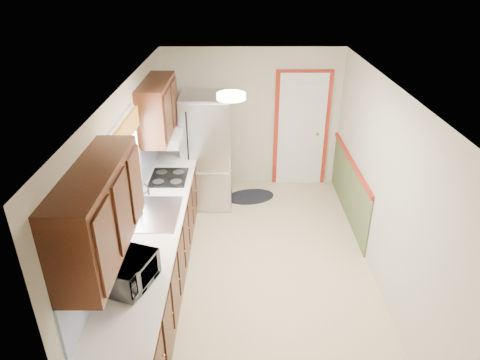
{
  "coord_description": "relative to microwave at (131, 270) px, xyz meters",
  "views": [
    {
      "loc": [
        -0.21,
        -4.51,
        3.58
      ],
      "look_at": [
        -0.21,
        0.27,
        1.15
      ],
      "focal_mm": 32.0,
      "sensor_mm": 36.0,
      "label": 1
    }
  ],
  "objects": [
    {
      "name": "room_shell",
      "position": [
        1.2,
        1.43,
        0.09
      ],
      "size": [
        3.2,
        5.2,
        2.52
      ],
      "color": "beige",
      "rests_on": "ground"
    },
    {
      "name": "kitchen_run",
      "position": [
        -0.04,
        1.14,
        -0.3
      ],
      "size": [
        0.63,
        4.0,
        2.2
      ],
      "color": "#37180C",
      "rests_on": "ground"
    },
    {
      "name": "back_wall_trim",
      "position": [
        2.19,
        3.64,
        -0.22
      ],
      "size": [
        1.12,
        2.3,
        2.08
      ],
      "color": "maroon",
      "rests_on": "ground"
    },
    {
      "name": "ceiling_fixture",
      "position": [
        0.9,
        1.23,
        1.25
      ],
      "size": [
        0.3,
        0.3,
        0.06
      ],
      "primitive_type": "cylinder",
      "color": "#FFD88C",
      "rests_on": "room_shell"
    },
    {
      "name": "microwave",
      "position": [
        0.0,
        0.0,
        0.0
      ],
      "size": [
        0.42,
        0.56,
        0.34
      ],
      "primitive_type": "imported",
      "rotation": [
        0.0,
        0.0,
        1.24
      ],
      "color": "white",
      "rests_on": "kitchen_run"
    },
    {
      "name": "refrigerator",
      "position": [
        0.47,
        3.18,
        -0.19
      ],
      "size": [
        0.77,
        0.77,
        1.83
      ],
      "rotation": [
        0.0,
        0.0,
        -0.01
      ],
      "color": "#B7B7BC",
      "rests_on": "ground"
    },
    {
      "name": "rug",
      "position": [
        1.17,
        3.33,
        -1.1
      ],
      "size": [
        0.93,
        0.72,
        0.01
      ],
      "primitive_type": "ellipsoid",
      "rotation": [
        0.0,
        0.0,
        0.26
      ],
      "color": "black",
      "rests_on": "ground"
    },
    {
      "name": "cooktop",
      "position": [
        0.01,
        2.18,
        -0.16
      ],
      "size": [
        0.49,
        0.59,
        0.02
      ],
      "primitive_type": "cube",
      "color": "black",
      "rests_on": "kitchen_run"
    }
  ]
}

